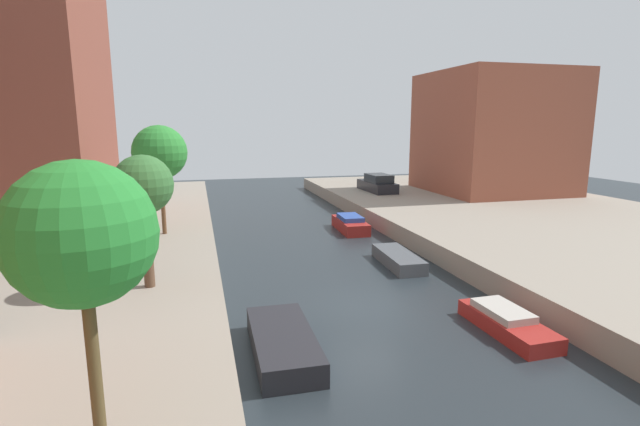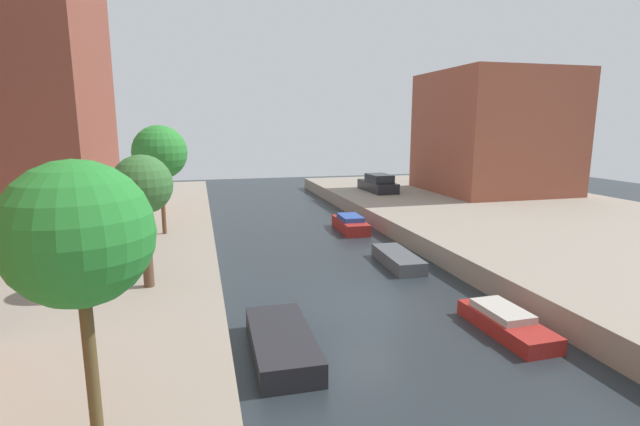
{
  "view_description": "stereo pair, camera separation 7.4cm",
  "coord_description": "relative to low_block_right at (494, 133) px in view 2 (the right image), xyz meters",
  "views": [
    {
      "loc": [
        -5.64,
        -15.03,
        6.49
      ],
      "look_at": [
        0.67,
        8.97,
        1.77
      ],
      "focal_mm": 26.21,
      "sensor_mm": 36.0,
      "label": 1
    },
    {
      "loc": [
        -5.57,
        -15.05,
        6.49
      ],
      "look_at": [
        0.67,
        8.97,
        1.77
      ],
      "focal_mm": 26.21,
      "sensor_mm": 36.0,
      "label": 2
    }
  ],
  "objects": [
    {
      "name": "ground_plane",
      "position": [
        -18.0,
        -18.9,
        -5.83
      ],
      "size": [
        84.0,
        84.0,
        0.0
      ],
      "primitive_type": "plane",
      "color": "#232B30"
    },
    {
      "name": "low_block_right",
      "position": [
        0.0,
        0.0,
        0.0
      ],
      "size": [
        10.0,
        10.13,
        9.65
      ],
      "primitive_type": "cube",
      "color": "brown",
      "rests_on": "quay_right"
    },
    {
      "name": "street_tree_1",
      "position": [
        -25.41,
        -26.28,
        -1.01
      ],
      "size": [
        2.29,
        2.29,
        4.99
      ],
      "color": "brown",
      "rests_on": "quay_left"
    },
    {
      "name": "street_tree_2",
      "position": [
        -25.41,
        -17.64,
        -1.38
      ],
      "size": [
        1.98,
        1.98,
        4.52
      ],
      "color": "brown",
      "rests_on": "quay_left"
    },
    {
      "name": "street_tree_3",
      "position": [
        -25.41,
        -9.47,
        -0.71
      ],
      "size": [
        2.67,
        2.67,
        5.47
      ],
      "color": "brown",
      "rests_on": "quay_left"
    },
    {
      "name": "parked_car",
      "position": [
        -9.19,
        2.16,
        -4.22
      ],
      "size": [
        1.99,
        4.67,
        1.45
      ],
      "color": "black",
      "rests_on": "quay_right"
    },
    {
      "name": "moored_boat_left_2",
      "position": [
        -21.51,
        -21.67,
        -5.49
      ],
      "size": [
        1.77,
        4.18,
        0.67
      ],
      "color": "#232328",
      "rests_on": "ground_plane"
    },
    {
      "name": "moored_boat_right_2",
      "position": [
        -14.38,
        -22.02,
        -5.51
      ],
      "size": [
        1.38,
        3.59,
        0.74
      ],
      "color": "maroon",
      "rests_on": "ground_plane"
    },
    {
      "name": "moored_boat_right_3",
      "position": [
        -14.75,
        -14.52,
        -5.53
      ],
      "size": [
        1.49,
        3.82,
        0.6
      ],
      "color": "#4C5156",
      "rests_on": "ground_plane"
    },
    {
      "name": "moored_boat_right_4",
      "position": [
        -14.65,
        -7.11,
        -5.4
      ],
      "size": [
        1.6,
        3.88,
        0.97
      ],
      "color": "maroon",
      "rests_on": "ground_plane"
    }
  ]
}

